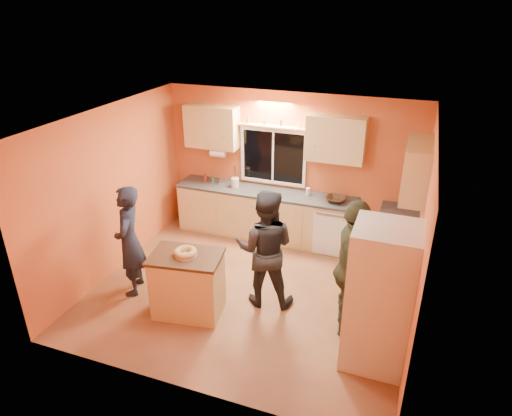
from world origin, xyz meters
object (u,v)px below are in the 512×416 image
at_px(person_center, 265,249).
at_px(refrigerator, 380,297).
at_px(person_right, 352,270).
at_px(person_left, 129,241).
at_px(island, 188,284).

bearing_deg(person_center, refrigerator, 147.25).
distance_m(person_center, person_right, 1.24).
bearing_deg(person_center, person_right, 158.90).
xyz_separation_m(refrigerator, person_right, (-0.39, 0.43, 0.03)).
height_order(person_left, person_right, person_right).
distance_m(island, person_left, 1.09).
distance_m(person_left, person_center, 1.96).
relative_size(person_center, person_right, 0.93).
height_order(island, person_right, person_right).
bearing_deg(person_left, refrigerator, 65.70).
bearing_deg(island, person_center, 24.38).
height_order(island, person_center, person_center).
distance_m(refrigerator, person_right, 0.58).
height_order(person_left, person_center, person_center).
bearing_deg(person_left, island, 59.12).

